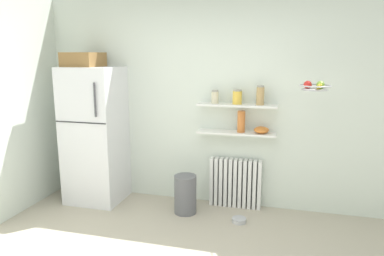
{
  "coord_description": "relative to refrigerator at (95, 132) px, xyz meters",
  "views": [
    {
      "loc": [
        0.87,
        -2.33,
        1.89
      ],
      "look_at": [
        -0.18,
        1.6,
        1.05
      ],
      "focal_mm": 33.54,
      "sensor_mm": 36.0,
      "label": 1
    }
  ],
  "objects": [
    {
      "name": "shelf_bowl",
      "position": [
        2.09,
        0.2,
        0.1
      ],
      "size": [
        0.18,
        0.18,
        0.08
      ],
      "primitive_type": "ellipsoid",
      "color": "orange",
      "rests_on": "wall_shelf_lower"
    },
    {
      "name": "back_wall",
      "position": [
        1.5,
        0.36,
        0.39
      ],
      "size": [
        7.04,
        0.1,
        2.6
      ],
      "primitive_type": "cube",
      "color": "silver",
      "rests_on": "ground_plane"
    },
    {
      "name": "pet_food_bowl",
      "position": [
        1.91,
        -0.2,
        -0.88
      ],
      "size": [
        0.16,
        0.16,
        0.05
      ],
      "primitive_type": "cylinder",
      "color": "#B7B7BC",
      "rests_on": "ground_plane"
    },
    {
      "name": "storage_jar_2",
      "position": [
        2.06,
        0.2,
        0.51
      ],
      "size": [
        0.09,
        0.09,
        0.23
      ],
      "color": "tan",
      "rests_on": "wall_shelf_upper"
    },
    {
      "name": "radiator",
      "position": [
        1.8,
        0.23,
        -0.6
      ],
      "size": [
        0.64,
        0.12,
        0.62
      ],
      "color": "white",
      "rests_on": "ground_plane"
    },
    {
      "name": "storage_jar_1",
      "position": [
        1.8,
        0.2,
        0.49
      ],
      "size": [
        0.11,
        0.11,
        0.18
      ],
      "color": "yellow",
      "rests_on": "wall_shelf_upper"
    },
    {
      "name": "wall_shelf_upper",
      "position": [
        1.8,
        0.2,
        0.39
      ],
      "size": [
        0.95,
        0.22,
        0.02
      ],
      "primitive_type": "cube",
      "color": "white"
    },
    {
      "name": "refrigerator",
      "position": [
        0.0,
        0.0,
        0.0
      ],
      "size": [
        0.68,
        0.66,
        1.91
      ],
      "color": "silver",
      "rests_on": "ground_plane"
    },
    {
      "name": "wall_shelf_lower",
      "position": [
        1.8,
        0.2,
        0.05
      ],
      "size": [
        0.95,
        0.22,
        0.02
      ],
      "primitive_type": "cube",
      "color": "white"
    },
    {
      "name": "storage_jar_0",
      "position": [
        1.53,
        0.2,
        0.48
      ],
      "size": [
        0.09,
        0.09,
        0.16
      ],
      "color": "beige",
      "rests_on": "wall_shelf_upper"
    },
    {
      "name": "trash_bin",
      "position": [
        1.24,
        -0.11,
        -0.67
      ],
      "size": [
        0.27,
        0.27,
        0.47
      ],
      "primitive_type": "cylinder",
      "color": "slate",
      "rests_on": "ground_plane"
    },
    {
      "name": "hanging_fruit_basket",
      "position": [
        2.64,
        -0.15,
        0.66
      ],
      "size": [
        0.32,
        0.32,
        0.1
      ],
      "color": "#B2B2B7"
    },
    {
      "name": "vase",
      "position": [
        1.85,
        0.2,
        0.19
      ],
      "size": [
        0.09,
        0.09,
        0.26
      ],
      "primitive_type": "cylinder",
      "color": "#CC7033",
      "rests_on": "wall_shelf_lower"
    }
  ]
}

